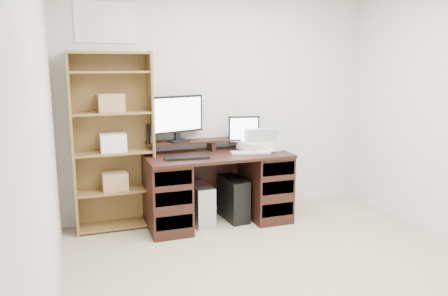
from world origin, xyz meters
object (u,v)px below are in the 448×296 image
printer (260,145)px  tower_black (233,199)px  monitor_small (244,132)px  tower_silver (201,204)px  monitor_wide (177,116)px  desk (217,187)px  bookshelf (113,140)px

printer → tower_black: size_ratio=0.87×
monitor_small → tower_silver: size_ratio=0.87×
monitor_wide → printer: (0.88, -0.17, -0.34)m
desk → printer: (0.50, 0.03, 0.41)m
desk → monitor_wide: bearing=151.4°
desk → monitor_wide: size_ratio=2.54×
desk → tower_silver: 0.25m
desk → monitor_small: 0.67m
monitor_small → tower_silver: monitor_small is taller
monitor_wide → tower_silver: 0.97m
monitor_small → tower_black: (-0.15, -0.08, -0.72)m
monitor_wide → bookshelf: 0.70m
printer → bookshelf: size_ratio=0.23×
monitor_small → desk: bearing=-149.6°
desk → bookshelf: bookshelf is taller
desk → printer: 0.65m
monitor_wide → tower_black: 1.09m
bookshelf → monitor_small: bearing=-4.5°
bookshelf → printer: bearing=-6.6°
tower_black → bookshelf: (-1.23, 0.19, 0.69)m
monitor_wide → monitor_small: monitor_wide is taller
monitor_wide → tower_silver: size_ratio=1.39×
tower_black → bookshelf: 1.42m
desk → monitor_wide: (-0.37, 0.20, 0.75)m
printer → bookshelf: (-1.54, 0.18, 0.12)m
monitor_wide → tower_black: monitor_wide is taller
printer → bookshelf: bearing=159.8°
desk → printer: printer is taller
monitor_small → printer: size_ratio=0.90×
printer → tower_black: 0.65m
monitor_wide → monitor_small: (0.72, -0.10, -0.19)m
tower_black → monitor_wide: bearing=159.0°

